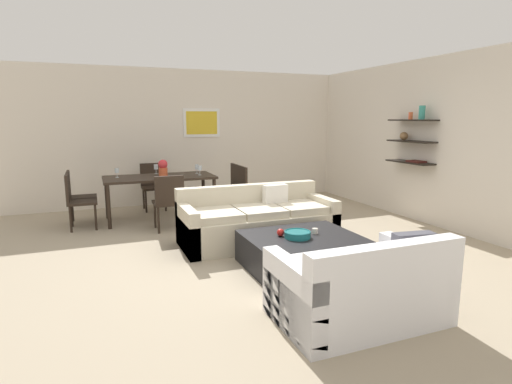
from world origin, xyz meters
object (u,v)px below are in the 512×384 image
Objects in this scene: loveseat_white at (360,288)px; dining_chair_right_far at (230,184)px; candle_jar at (315,231)px; wine_glass_right_far at (197,167)px; coffee_table at (302,251)px; wine_glass_right_near at (200,168)px; wine_glass_left_far at (117,171)px; dining_chair_head at (153,183)px; decorative_bowl at (297,234)px; centerpiece_vase at (163,167)px; dining_table at (160,180)px; wine_glass_head at (156,167)px; dining_chair_left_far at (77,194)px; apple_on_coffee_table at (281,232)px; dining_chair_foot at (169,199)px; dining_chair_right_near at (236,187)px; sofa_beige at (257,222)px; dining_chair_left_near at (76,198)px.

dining_chair_right_far is at bearing 86.19° from loveseat_white.
wine_glass_right_far is (-0.67, 3.09, 0.45)m from candle_jar.
coffee_table is 7.82× the size of wine_glass_right_near.
dining_chair_head is at bearing 47.08° from wine_glass_left_far.
centerpiece_vase is (-1.01, 3.10, 0.47)m from decorative_bowl.
dining_chair_head is at bearing 95.26° from centerpiece_vase.
dining_table is 0.72m from wine_glass_left_far.
wine_glass_head is (-1.03, 4.71, 0.57)m from loveseat_white.
dining_chair_head is (-1.03, 5.18, 0.21)m from loveseat_white.
centerpiece_vase reaches higher than dining_chair_left_far.
wine_glass_right_far is (2.01, -0.09, 0.36)m from dining_chair_left_far.
apple_on_coffee_table is 0.52× the size of wine_glass_head.
dining_chair_head is 1.68m from dining_chair_foot.
centerpiece_vase is at bearing 85.30° from dining_chair_foot.
wine_glass_right_far is at bearing 154.80° from dining_chair_right_near.
wine_glass_left_far is (-0.68, -0.27, -0.00)m from wine_glass_head.
wine_glass_right_far reaches higher than candle_jar.
apple_on_coffee_table is 0.52× the size of wine_glass_right_far.
decorative_bowl is 1.97× the size of wine_glass_left_far.
loveseat_white is 4.52m from centerpiece_vase.
candle_jar is 4.16m from dining_chair_left_far.
dining_chair_foot reaches higher than decorative_bowl.
wine_glass_right_near is at bearing -8.97° from wine_glass_left_far.
dining_chair_head is at bearing 132.92° from wine_glass_right_far.
decorative_bowl reaches higher than coffee_table.
loveseat_white is 5.11m from dining_chair_left_far.
decorative_bowl is 0.28m from candle_jar.
dining_chair_right_near is at bearing -8.59° from wine_glass_left_far.
dining_chair_right_far is 1.00× the size of dining_chair_right_near.
dining_chair_right_far is at bearing 6.76° from centerpiece_vase.
decorative_bowl is at bearing -53.42° from dining_chair_left_far.
dining_chair_right_far is 1.32m from centerpiece_vase.
candle_jar is 0.42× the size of wine_glass_right_far.
centerpiece_vase is at bearing 108.02° from decorative_bowl.
dining_chair_right_far is 0.80m from wine_glass_right_near.
wine_glass_right_far and wine_glass_right_near have the same top height.
dining_chair_left_far is at bearing 130.17° from candle_jar.
sofa_beige is 1.04m from apple_on_coffee_table.
apple_on_coffee_table is 3.46m from wine_glass_left_far.
wine_glass_left_far is at bearing 171.41° from dining_chair_right_near.
dining_table is 11.16× the size of wine_glass_right_far.
apple_on_coffee_table is 0.10× the size of dining_chair_right_near.
wine_glass_right_near reaches higher than dining_chair_head.
wine_glass_right_near reaches higher than sofa_beige.
loveseat_white is 1.60× the size of dining_chair_left_far.
wine_glass_head is at bearing 144.71° from wine_glass_right_near.
dining_chair_left_near is at bearing 131.67° from coffee_table.
dining_chair_left_far is at bearing 117.48° from loveseat_white.
dining_chair_left_far is at bearing 172.22° from wine_glass_left_far.
dining_chair_left_far reaches higher than loveseat_white.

